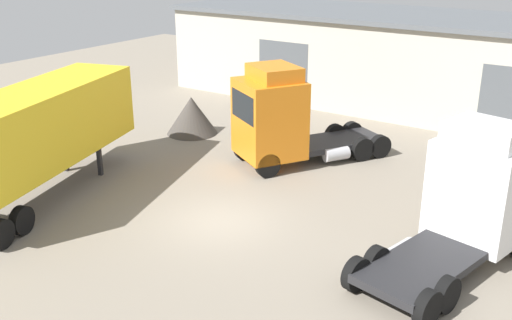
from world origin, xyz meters
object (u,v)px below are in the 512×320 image
container_trailer_blue (38,130)px  tractor_unit_orange (280,119)px  tractor_unit_white (473,196)px  gravel_pile (192,115)px

container_trailer_blue → tractor_unit_orange: size_ratio=1.39×
tractor_unit_white → container_trailer_blue: (-14.16, -4.46, 0.64)m
tractor_unit_white → tractor_unit_orange: bearing=81.8°
tractor_unit_white → tractor_unit_orange: (-8.76, 3.28, 0.07)m
tractor_unit_white → tractor_unit_orange: 9.35m
tractor_unit_white → tractor_unit_orange: size_ratio=0.95×
container_trailer_blue → gravel_pile: 9.10m
tractor_unit_white → gravel_pile: tractor_unit_white is taller
tractor_unit_orange → gravel_pile: size_ratio=2.78×
tractor_unit_white → container_trailer_blue: bearing=119.7°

